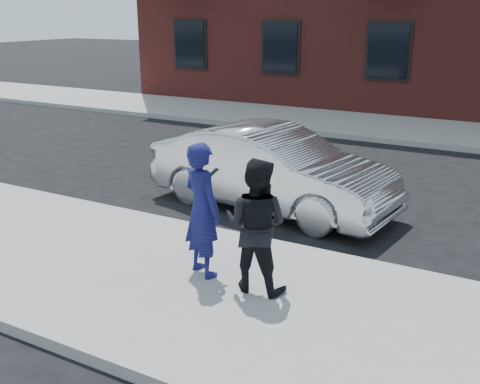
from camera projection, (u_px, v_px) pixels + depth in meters
The scene contains 8 objects.
ground at pixel (130, 268), 7.89m from camera, with size 100.00×100.00×0.00m, color black.
near_sidewalk at pixel (118, 270), 7.66m from camera, with size 50.00×3.50×0.15m, color gray.
near_curb at pixel (190, 227), 9.16m from camera, with size 50.00×0.10×0.15m, color #999691.
far_sidewalk at pixel (365, 125), 17.26m from camera, with size 50.00×3.50×0.15m, color gray.
far_curb at pixel (346, 136), 15.76m from camera, with size 50.00×0.10×0.15m, color #999691.
silver_sedan at pixel (272, 169), 10.03m from camera, with size 1.58×4.53×1.49m, color silver.
man_hoodie at pixel (202, 210), 7.15m from camera, with size 0.76×0.65×1.76m.
man_peacoat at pixel (256, 225), 6.76m from camera, with size 0.85×0.68×1.67m.
Camera 1 is at (4.81, -5.55, 3.46)m, focal length 42.00 mm.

